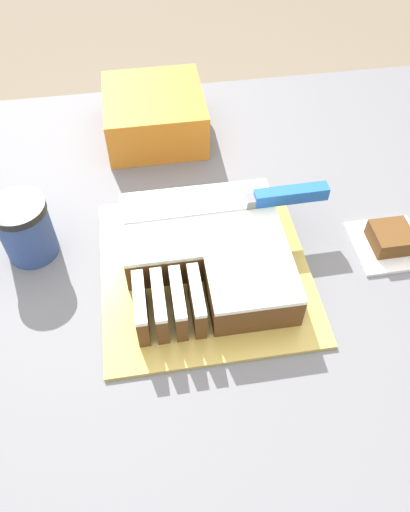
{
  "coord_description": "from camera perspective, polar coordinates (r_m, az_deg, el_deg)",
  "views": [
    {
      "loc": [
        -0.04,
        -0.44,
        1.58
      ],
      "look_at": [
        0.03,
        0.03,
        1.0
      ],
      "focal_mm": 35.0,
      "sensor_mm": 36.0,
      "label": 1
    }
  ],
  "objects": [
    {
      "name": "ground_plane",
      "position": [
        1.64,
        -1.16,
        -23.56
      ],
      "size": [
        8.0,
        8.0,
        0.0
      ],
      "primitive_type": "plane",
      "color": "#7F705B"
    },
    {
      "name": "cake",
      "position": [
        0.76,
        0.4,
        0.46
      ],
      "size": [
        0.24,
        0.25,
        0.06
      ],
      "color": "brown",
      "rests_on": "cake_board"
    },
    {
      "name": "cake_board",
      "position": [
        0.78,
        -0.0,
        -1.56
      ],
      "size": [
        0.32,
        0.33,
        0.01
      ],
      "color": "gold",
      "rests_on": "countertop"
    },
    {
      "name": "countertop",
      "position": [
        1.18,
        -1.54,
        -17.26
      ],
      "size": [
        1.4,
        1.1,
        0.96
      ],
      "color": "slate",
      "rests_on": "ground_plane"
    },
    {
      "name": "paper_napkin",
      "position": [
        0.86,
        20.14,
        1.22
      ],
      "size": [
        0.11,
        0.11,
        0.01
      ],
      "color": "white",
      "rests_on": "countertop"
    },
    {
      "name": "brownie",
      "position": [
        0.85,
        20.46,
        2.0
      ],
      "size": [
        0.06,
        0.06,
        0.03
      ],
      "color": "brown",
      "rests_on": "paper_napkin"
    },
    {
      "name": "knife",
      "position": [
        0.79,
        7.62,
        6.61
      ],
      "size": [
        0.32,
        0.03,
        0.02
      ],
      "rotation": [
        0.0,
        0.0,
        3.16
      ],
      "color": "silver",
      "rests_on": "cake"
    },
    {
      "name": "storage_box",
      "position": [
        1.01,
        -5.78,
        15.76
      ],
      "size": [
        0.19,
        0.19,
        0.09
      ],
      "color": "orange",
      "rests_on": "countertop"
    },
    {
      "name": "coffee_cup",
      "position": [
        0.81,
        -19.83,
        2.94
      ],
      "size": [
        0.08,
        0.08,
        0.1
      ],
      "color": "#334C8C",
      "rests_on": "countertop"
    }
  ]
}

